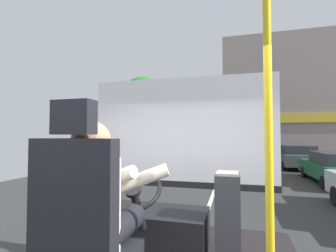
{
  "coord_description": "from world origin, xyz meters",
  "views": [
    {
      "loc": [
        0.7,
        -1.6,
        2.01
      ],
      "look_at": [
        -0.03,
        1.11,
        2.11
      ],
      "focal_mm": 26.04,
      "sensor_mm": 36.0,
      "label": 1
    }
  ],
  "objects_px": {
    "steering_console": "(152,228)",
    "handrail_pole": "(269,149)",
    "parked_car_green": "(336,167)",
    "parked_car_blue": "(282,152)",
    "driver_seat": "(84,240)",
    "fare_box": "(228,218)",
    "bus_driver": "(97,202)",
    "parked_car_charcoal": "(296,156)"
  },
  "relations": [
    {
      "from": "driver_seat",
      "to": "parked_car_green",
      "type": "relative_size",
      "value": 0.31
    },
    {
      "from": "bus_driver",
      "to": "parked_car_charcoal",
      "type": "bearing_deg",
      "value": 73.51
    },
    {
      "from": "bus_driver",
      "to": "fare_box",
      "type": "relative_size",
      "value": 0.95
    },
    {
      "from": "steering_console",
      "to": "parked_car_green",
      "type": "bearing_deg",
      "value": 62.16
    },
    {
      "from": "steering_console",
      "to": "parked_car_green",
      "type": "xyz_separation_m",
      "value": [
        4.88,
        9.24,
        -0.39
      ]
    },
    {
      "from": "handrail_pole",
      "to": "parked_car_green",
      "type": "height_order",
      "value": "handrail_pole"
    },
    {
      "from": "driver_seat",
      "to": "steering_console",
      "type": "height_order",
      "value": "driver_seat"
    },
    {
      "from": "steering_console",
      "to": "parked_car_charcoal",
      "type": "relative_size",
      "value": 0.26
    },
    {
      "from": "bus_driver",
      "to": "parked_car_blue",
      "type": "xyz_separation_m",
      "value": [
        4.59,
        20.39,
        -0.94
      ]
    },
    {
      "from": "handrail_pole",
      "to": "fare_box",
      "type": "distance_m",
      "value": 1.12
    },
    {
      "from": "driver_seat",
      "to": "parked_car_blue",
      "type": "height_order",
      "value": "driver_seat"
    },
    {
      "from": "bus_driver",
      "to": "driver_seat",
      "type": "bearing_deg",
      "value": -90.0
    },
    {
      "from": "driver_seat",
      "to": "fare_box",
      "type": "relative_size",
      "value": 1.62
    },
    {
      "from": "driver_seat",
      "to": "fare_box",
      "type": "height_order",
      "value": "driver_seat"
    },
    {
      "from": "driver_seat",
      "to": "bus_driver",
      "type": "distance_m",
      "value": 0.22
    },
    {
      "from": "fare_box",
      "to": "parked_car_blue",
      "type": "xyz_separation_m",
      "value": [
        3.84,
        19.42,
        -0.59
      ]
    },
    {
      "from": "bus_driver",
      "to": "fare_box",
      "type": "height_order",
      "value": "bus_driver"
    },
    {
      "from": "bus_driver",
      "to": "fare_box",
      "type": "distance_m",
      "value": 1.27
    },
    {
      "from": "parked_car_green",
      "to": "parked_car_blue",
      "type": "xyz_separation_m",
      "value": [
        -0.29,
        10.1,
        -0.01
      ]
    },
    {
      "from": "steering_console",
      "to": "handrail_pole",
      "type": "relative_size",
      "value": 0.5
    },
    {
      "from": "parked_car_charcoal",
      "to": "parked_car_green",
      "type": "bearing_deg",
      "value": -85.29
    },
    {
      "from": "parked_car_blue",
      "to": "fare_box",
      "type": "bearing_deg",
      "value": -101.18
    },
    {
      "from": "steering_console",
      "to": "parked_car_green",
      "type": "height_order",
      "value": "steering_console"
    },
    {
      "from": "bus_driver",
      "to": "steering_console",
      "type": "distance_m",
      "value": 1.18
    },
    {
      "from": "bus_driver",
      "to": "parked_car_charcoal",
      "type": "relative_size",
      "value": 0.19
    },
    {
      "from": "bus_driver",
      "to": "parked_car_charcoal",
      "type": "height_order",
      "value": "bus_driver"
    },
    {
      "from": "handrail_pole",
      "to": "fare_box",
      "type": "bearing_deg",
      "value": 105.85
    },
    {
      "from": "fare_box",
      "to": "parked_car_charcoal",
      "type": "relative_size",
      "value": 0.2
    },
    {
      "from": "parked_car_green",
      "to": "parked_car_charcoal",
      "type": "distance_m",
      "value": 4.87
    },
    {
      "from": "fare_box",
      "to": "parked_car_green",
      "type": "bearing_deg",
      "value": 66.1
    },
    {
      "from": "steering_console",
      "to": "parked_car_blue",
      "type": "bearing_deg",
      "value": 76.66
    },
    {
      "from": "bus_driver",
      "to": "parked_car_charcoal",
      "type": "distance_m",
      "value": 15.81
    },
    {
      "from": "handrail_pole",
      "to": "steering_console",
      "type": "bearing_deg",
      "value": 136.46
    },
    {
      "from": "handrail_pole",
      "to": "parked_car_charcoal",
      "type": "height_order",
      "value": "handrail_pole"
    },
    {
      "from": "bus_driver",
      "to": "handrail_pole",
      "type": "height_order",
      "value": "handrail_pole"
    },
    {
      "from": "fare_box",
      "to": "parked_car_charcoal",
      "type": "distance_m",
      "value": 14.67
    },
    {
      "from": "handrail_pole",
      "to": "parked_car_blue",
      "type": "height_order",
      "value": "handrail_pole"
    },
    {
      "from": "steering_console",
      "to": "fare_box",
      "type": "bearing_deg",
      "value": -6.44
    },
    {
      "from": "driver_seat",
      "to": "steering_console",
      "type": "xyz_separation_m",
      "value": [
        -0.0,
        1.17,
        -0.36
      ]
    },
    {
      "from": "handrail_pole",
      "to": "driver_seat",
      "type": "bearing_deg",
      "value": -166.99
    },
    {
      "from": "handrail_pole",
      "to": "parked_car_blue",
      "type": "bearing_deg",
      "value": 79.95
    },
    {
      "from": "fare_box",
      "to": "parked_car_blue",
      "type": "height_order",
      "value": "fare_box"
    }
  ]
}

